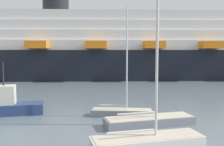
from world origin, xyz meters
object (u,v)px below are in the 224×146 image
object	(u,v)px
sailboat_4	(122,111)
fishing_boat_0	(7,105)
sailboat_3	(148,139)
sailboat_0	(150,119)
cruise_ship	(146,49)

from	to	relation	value
sailboat_4	fishing_boat_0	distance (m)	9.62
sailboat_4	fishing_boat_0	bearing A→B (deg)	-178.70
sailboat_3	sailboat_4	world-z (taller)	sailboat_3
fishing_boat_0	sailboat_0	bearing A→B (deg)	151.49
sailboat_0	sailboat_3	bearing A→B (deg)	-115.05
sailboat_0	cruise_ship	xyz separation A→B (m)	(4.65, 33.49, 5.17)
sailboat_3	fishing_boat_0	xyz separation A→B (m)	(-10.58, 7.79, 0.28)
sailboat_0	sailboat_3	distance (m)	4.45
fishing_boat_0	sailboat_3	bearing A→B (deg)	131.80
sailboat_0	sailboat_4	xyz separation A→B (m)	(-1.83, 2.68, -0.03)
sailboat_4	fishing_boat_0	world-z (taller)	sailboat_4
sailboat_4	cruise_ship	distance (m)	31.91
cruise_ship	sailboat_4	bearing A→B (deg)	-103.11
sailboat_0	sailboat_4	bearing A→B (deg)	110.04
sailboat_0	cruise_ship	bearing A→B (deg)	67.76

